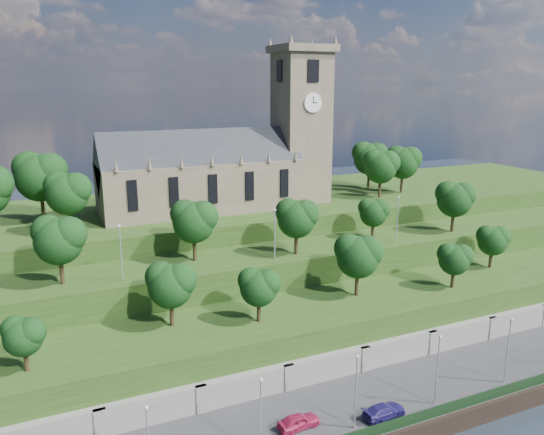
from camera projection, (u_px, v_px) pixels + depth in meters
name	position (u px, v px, depth m)	size (l,w,h in m)	color
promenade	(352.00, 412.00, 56.45)	(160.00, 12.00, 2.00)	#2D2D30
fence	(383.00, 428.00, 51.28)	(160.00, 0.10, 1.20)	black
retaining_wall	(325.00, 373.00, 61.37)	(160.00, 2.10, 5.00)	slate
embankment_lower	(301.00, 339.00, 66.33)	(160.00, 12.00, 8.00)	#213C14
embankment_upper	(266.00, 293.00, 75.58)	(160.00, 10.00, 12.00)	#213C14
hilltop	(219.00, 244.00, 93.79)	(160.00, 32.00, 15.00)	#213C14
church	(229.00, 162.00, 86.87)	(38.60, 12.35, 27.60)	brown
trees_lower	(320.00, 267.00, 65.65)	(68.49, 8.65, 8.31)	black
trees_upper	(275.00, 216.00, 72.42)	(64.38, 8.51, 8.36)	black
trees_hilltop	(208.00, 171.00, 84.45)	(76.18, 15.92, 10.49)	black
lamp_posts_promenade	(356.00, 386.00, 51.19)	(60.36, 0.36, 7.93)	#B2B2B7
lamp_posts_upper	(275.00, 230.00, 70.45)	(40.36, 0.36, 7.02)	#B2B2B7
car_left	(299.00, 421.00, 52.14)	(1.74, 4.32, 1.47)	#AD1C45
car_right	(384.00, 411.00, 53.87)	(1.94, 4.77, 1.39)	navy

